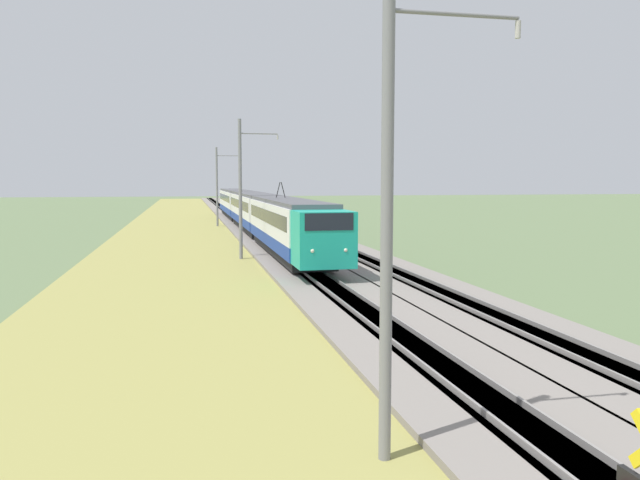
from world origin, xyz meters
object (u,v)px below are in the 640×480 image
(passenger_train, at_px, (253,209))
(catenary_mast_near, at_px, (390,212))
(catenary_mast_mid, at_px, (241,188))
(catenary_mast_far, at_px, (217,186))

(passenger_train, bearing_deg, catenary_mast_near, -3.36)
(catenary_mast_mid, xyz_separation_m, catenary_mast_far, (29.37, -0.00, -0.13))
(passenger_train, xyz_separation_m, catenary_mast_near, (-50.63, 2.97, 2.25))
(catenary_mast_mid, bearing_deg, catenary_mast_near, -180.00)
(catenary_mast_near, relative_size, catenary_mast_far, 1.02)
(catenary_mast_mid, distance_m, catenary_mast_far, 29.37)
(catenary_mast_near, height_order, catenary_mast_mid, catenary_mast_mid)
(passenger_train, distance_m, catenary_mast_mid, 21.59)
(catenary_mast_near, relative_size, catenary_mast_mid, 0.99)
(catenary_mast_mid, bearing_deg, catenary_mast_far, -0.00)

